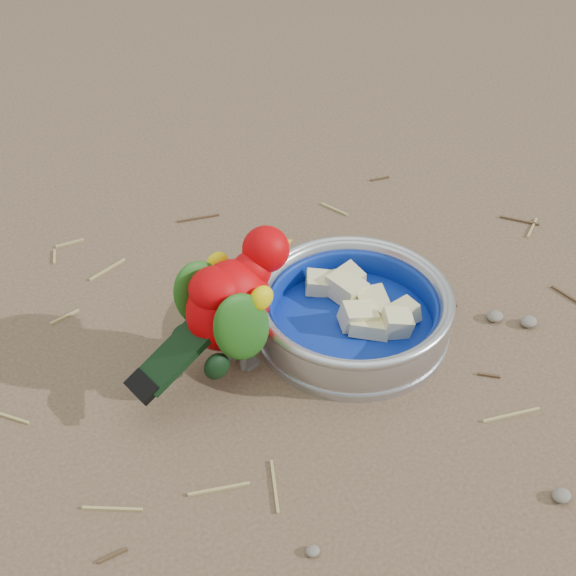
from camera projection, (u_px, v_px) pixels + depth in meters
name	position (u px, v px, depth m)	size (l,w,h in m)	color
ground	(342.00, 394.00, 0.92)	(60.00, 60.00, 0.00)	brown
food_bowl	(352.00, 326.00, 1.00)	(0.24, 0.24, 0.02)	#B2B2BA
bowl_wall	(353.00, 308.00, 0.98)	(0.24, 0.24, 0.04)	#B2B2BA
fruit_wedges	(353.00, 313.00, 0.98)	(0.14, 0.14, 0.03)	beige
lory_parrot	(232.00, 313.00, 0.90)	(0.10, 0.21, 0.17)	#BE0005
ground_debris	(321.00, 339.00, 0.99)	(0.90, 0.80, 0.01)	tan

